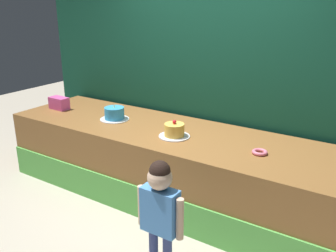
# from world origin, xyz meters

# --- Properties ---
(ground_plane) EXTENTS (12.00, 12.00, 0.00)m
(ground_plane) POSITION_xyz_m (0.00, 0.00, 0.00)
(ground_plane) COLOR #BCB29E
(stage_platform) EXTENTS (4.20, 1.11, 0.79)m
(stage_platform) POSITION_xyz_m (0.00, 0.54, 0.39)
(stage_platform) COLOR brown
(stage_platform) RESTS_ON ground_plane
(curtain_backdrop) EXTENTS (4.91, 0.08, 3.19)m
(curtain_backdrop) POSITION_xyz_m (0.00, 1.19, 1.60)
(curtain_backdrop) COLOR #144C38
(curtain_backdrop) RESTS_ON ground_plane
(child_figure) EXTENTS (0.40, 0.18, 1.04)m
(child_figure) POSITION_xyz_m (0.53, -0.62, 0.67)
(child_figure) COLOR #3F4C8C
(child_figure) RESTS_ON ground_plane
(pink_box) EXTENTS (0.26, 0.15, 0.15)m
(pink_box) POSITION_xyz_m (-1.78, 0.47, 0.86)
(pink_box) COLOR #E051A2
(pink_box) RESTS_ON stage_platform
(donut) EXTENTS (0.14, 0.14, 0.03)m
(donut) POSITION_xyz_m (0.89, 0.46, 0.80)
(donut) COLOR pink
(donut) RESTS_ON stage_platform
(cake_left) EXTENTS (0.34, 0.34, 0.19)m
(cake_left) POSITION_xyz_m (-0.89, 0.52, 0.86)
(cake_left) COLOR white
(cake_left) RESTS_ON stage_platform
(cake_center) EXTENTS (0.32, 0.32, 0.18)m
(cake_center) POSITION_xyz_m (0.00, 0.42, 0.85)
(cake_center) COLOR silver
(cake_center) RESTS_ON stage_platform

